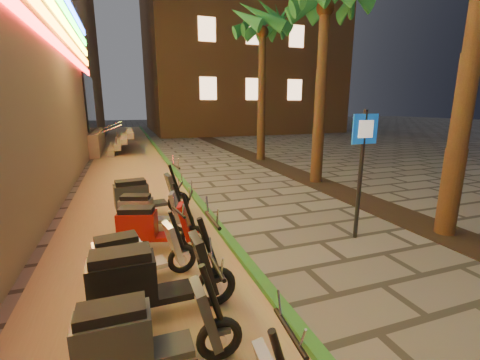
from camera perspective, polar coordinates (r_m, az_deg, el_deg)
name	(u,v)px	position (r m, az deg, el deg)	size (l,w,h in m)	color
ground	(378,333)	(4.62, 23.27, -23.65)	(120.00, 120.00, 0.00)	#474442
parking_strip	(132,177)	(12.89, -18.71, 0.48)	(3.40, 60.00, 0.01)	#8C7251
green_curb	(176,173)	(13.00, -11.23, 1.25)	(0.18, 60.00, 0.10)	#276325
planting_strip	(352,196)	(10.23, 19.34, -2.74)	(1.20, 40.00, 0.02)	black
apartment_block	(234,8)	(37.82, -1.01, 28.26)	(18.00, 16.06, 25.00)	brown
palm_c	(325,7)	(11.88, 14.94, 27.62)	(2.97, 3.02, 6.91)	#472D19
palm_d	(263,32)	(16.23, 4.03, 24.75)	(2.97, 3.02, 7.16)	#472D19
pedestrian_sign	(362,157)	(6.75, 20.89, 3.78)	(0.57, 0.10, 2.60)	black
scooter_5	(142,336)	(3.59, -17.05, -24.97)	(1.63, 0.57, 1.16)	black
scooter_6	(147,280)	(4.34, -16.21, -16.70)	(1.84, 0.65, 1.31)	black
scooter_7	(134,256)	(5.20, -18.25, -12.72)	(1.56, 0.66, 1.09)	black
scooter_8	(151,227)	(6.22, -15.51, -7.98)	(1.61, 0.83, 1.14)	black
scooter_9	(148,211)	(7.16, -16.07, -5.37)	(1.54, 0.83, 1.09)	black
scooter_10	(143,196)	(8.07, -16.80, -2.74)	(1.80, 0.69, 1.27)	black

